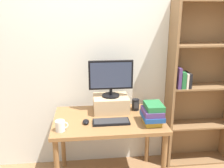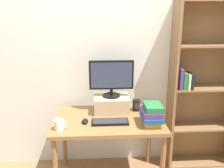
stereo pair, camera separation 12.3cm
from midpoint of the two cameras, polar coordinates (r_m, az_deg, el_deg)
back_wall at (r=2.88m, az=-0.16°, el=6.01°), size 7.00×0.08×2.60m
desk at (r=2.64m, az=0.42°, el=-9.62°), size 1.12×0.74×0.76m
bookshelf_unit at (r=3.08m, az=21.13°, el=-0.61°), size 0.80×0.28×1.93m
riser_box at (r=2.75m, az=1.14°, el=-4.51°), size 0.38×0.31×0.17m
computer_monitor at (r=2.65m, az=1.18°, el=1.52°), size 0.47×0.19×0.40m
keyboard at (r=2.49m, az=1.01°, el=-8.63°), size 0.36×0.15×0.02m
computer_mouse at (r=2.50m, az=-4.77°, el=-8.47°), size 0.06×0.10×0.04m
book_stack at (r=2.47m, az=10.49°, el=-6.84°), size 0.19×0.26×0.21m
coffee_mug at (r=2.38m, az=-10.55°, el=-9.14°), size 0.12×0.09×0.10m
desk_speaker at (r=2.78m, az=6.83°, el=-4.81°), size 0.08×0.09×0.13m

